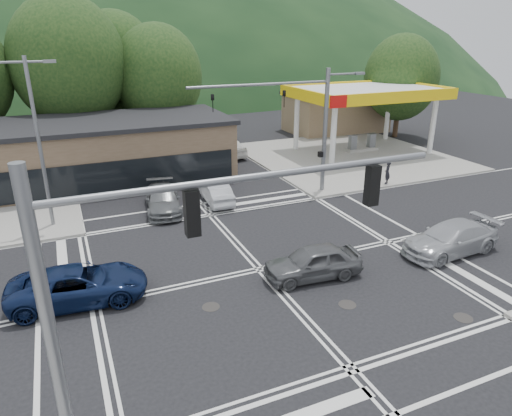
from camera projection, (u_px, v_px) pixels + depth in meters
name	position (u px, v px, depth m)	size (l,w,h in m)	color
ground	(260.00, 269.00, 20.68)	(120.00, 120.00, 0.00)	black
sidewalk_ne	(349.00, 156.00, 39.05)	(16.00, 16.00, 0.15)	gray
gas_station_canopy	(366.00, 95.00, 38.84)	(12.32, 8.34, 5.75)	silver
convenience_store	(336.00, 113.00, 48.80)	(10.00, 6.00, 3.80)	#846B4F
commercial_row	(55.00, 157.00, 31.51)	(24.00, 8.00, 4.00)	brown
hill_north	(90.00, 82.00, 97.62)	(252.00, 126.00, 140.00)	black
tree_n_b	(68.00, 62.00, 36.14)	(9.00, 9.00, 12.98)	#382619
tree_n_c	(158.00, 76.00, 39.22)	(7.60, 7.60, 10.87)	#382619
tree_n_e	(115.00, 66.00, 41.29)	(8.40, 8.40, 11.98)	#382619
tree_ne	(401.00, 78.00, 44.59)	(7.20, 7.20, 9.99)	#382619
streetlight_nw	(39.00, 136.00, 23.41)	(2.50, 0.25, 9.00)	slate
signal_mast_ne	(309.00, 117.00, 28.43)	(11.65, 0.30, 8.00)	slate
signal_mast_sw	(140.00, 288.00, 9.44)	(9.14, 0.28, 8.00)	slate
car_blue_west	(79.00, 285.00, 18.00)	(2.43, 5.28, 1.47)	#0D1A3D
car_grey_center	(313.00, 262.00, 19.77)	(1.73, 4.30, 1.47)	#525456
car_silver_east	(451.00, 238.00, 22.01)	(2.08, 5.12, 1.49)	#A3A5AA
car_queue_a	(216.00, 193.00, 28.51)	(1.37, 3.94, 1.30)	silver
car_queue_b	(226.00, 147.00, 39.19)	(1.96, 4.88, 1.66)	white
car_northbound	(163.00, 199.00, 27.24)	(1.97, 4.85, 1.41)	#5A5D5F
pedestrian	(387.00, 173.00, 31.58)	(0.58, 0.38, 1.59)	black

